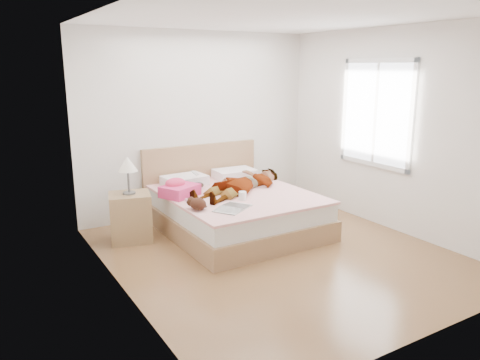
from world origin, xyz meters
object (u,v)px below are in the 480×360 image
at_px(coffee_mug, 243,196).
at_px(plush_toy, 197,203).
at_px(phone, 195,173).
at_px(bed, 233,208).
at_px(magazine, 233,208).
at_px(nightstand, 130,213).
at_px(towel, 179,189).
at_px(woman, 242,181).

height_order(coffee_mug, plush_toy, plush_toy).
distance_m(coffee_mug, plush_toy, 0.67).
bearing_deg(phone, plush_toy, -138.25).
distance_m(bed, plush_toy, 0.96).
bearing_deg(magazine, nightstand, 134.22).
bearing_deg(bed, towel, 168.02).
distance_m(towel, plush_toy, 0.65).
bearing_deg(towel, magazine, -69.52).
distance_m(bed, magazine, 0.82).
distance_m(woman, bed, 0.39).
height_order(bed, plush_toy, bed).
bearing_deg(phone, nightstand, 166.56).
bearing_deg(coffee_mug, phone, 105.18).
height_order(phone, plush_toy, phone).
bearing_deg(magazine, towel, 110.48).
bearing_deg(plush_toy, coffee_mug, 6.94).
height_order(bed, magazine, bed).
xyz_separation_m(coffee_mug, nightstand, (-1.20, 0.68, -0.22)).
bearing_deg(magazine, phone, 86.93).
relative_size(woman, plush_toy, 5.82).
height_order(bed, nightstand, nightstand).
xyz_separation_m(magazine, nightstand, (-0.91, 0.94, -0.17)).
height_order(woman, bed, bed).
distance_m(woman, phone, 0.65).
height_order(phone, bed, bed).
xyz_separation_m(woman, coffee_mug, (-0.27, -0.45, -0.06)).
relative_size(woman, phone, 15.85).
bearing_deg(woman, nightstand, -122.33).
height_order(towel, magazine, towel).
bearing_deg(nightstand, coffee_mug, -29.49).
height_order(woman, coffee_mug, woman).
xyz_separation_m(towel, plush_toy, (-0.06, -0.65, -0.02)).
bearing_deg(bed, magazine, -120.31).
distance_m(woman, nightstand, 1.51).
bearing_deg(plush_toy, phone, 65.34).
height_order(phone, towel, towel).
bearing_deg(woman, towel, -120.97).
bearing_deg(coffee_mug, plush_toy, -173.06).
distance_m(phone, bed, 0.70).
relative_size(phone, nightstand, 0.10).
bearing_deg(nightstand, magazine, -45.78).
xyz_separation_m(bed, towel, (-0.70, 0.15, 0.33)).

